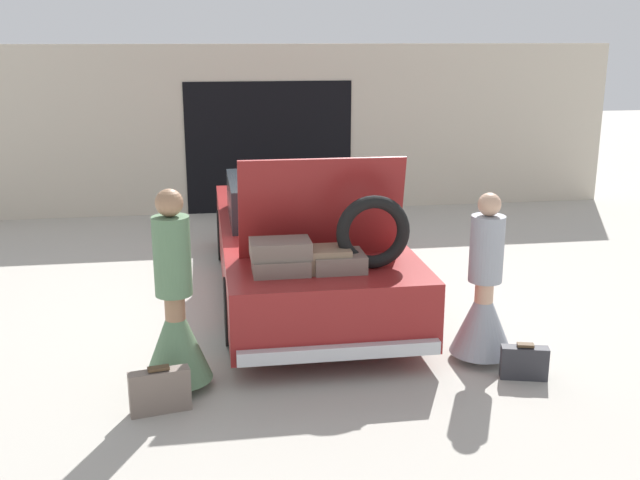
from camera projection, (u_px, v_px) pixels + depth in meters
ground_plane at (303, 291)px, 8.86m from camera, size 40.00×40.00×0.00m
garage_wall_back at (269, 130)px, 12.61m from camera, size 12.00×0.14×2.80m
car at (303, 242)px, 8.69m from camera, size 1.92×4.88×1.83m
person_left at (175, 319)px, 6.29m from camera, size 0.59×0.59×1.74m
person_right at (483, 302)px, 6.85m from camera, size 0.58×0.58×1.59m
suitcase_beside_left_person at (160, 391)px, 5.98m from camera, size 0.50×0.21×0.39m
suitcase_beside_right_person at (524, 362)px, 6.57m from camera, size 0.43×0.22×0.33m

